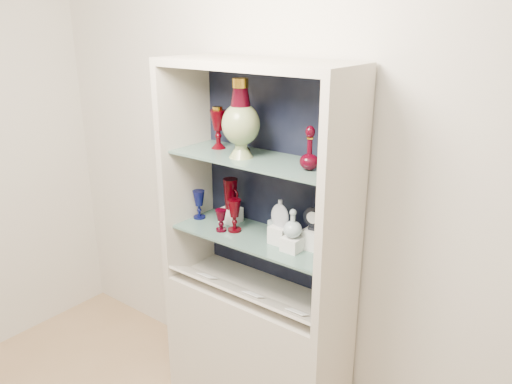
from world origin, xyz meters
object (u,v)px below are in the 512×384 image
Objects in this scene: pedestal_lamp_left at (218,128)px; clear_square_bottle at (274,225)px; pedestal_lamp_right at (242,127)px; enamel_urn at (241,119)px; ruby_decanter_a at (310,145)px; ruby_decanter_b at (343,147)px; ruby_pitcher at (231,194)px; flat_flask at (280,213)px; clear_round_decanter at (293,224)px; ruby_goblet_tall at (234,215)px; cameo_medallion at (313,218)px; lidded_bowl at (329,161)px; cobalt_goblet at (199,204)px; ruby_goblet_small at (221,220)px.

clear_square_bottle is (0.35, 0.01, -0.46)m from pedestal_lamp_left.
enamel_urn is at bearing -52.98° from pedestal_lamp_right.
ruby_decanter_a is 1.17× the size of ruby_decanter_b.
clear_square_bottle is at bearing 10.11° from ruby_pitcher.
pedestal_lamp_right is 0.49m from flat_flask.
ruby_decanter_a reaches higher than ruby_decanter_b.
pedestal_lamp_right is at bearing 21.13° from ruby_pitcher.
ruby_pitcher is 0.48m from clear_round_decanter.
clear_round_decanter is at bearing -20.63° from flat_flask.
ruby_goblet_tall reaches higher than clear_square_bottle.
enamel_urn reaches higher than cameo_medallion.
lidded_bowl is 0.32m from cameo_medallion.
ruby_goblet_small is (0.22, -0.06, -0.02)m from cobalt_goblet.
pedestal_lamp_right is 0.48m from ruby_decanter_a.
lidded_bowl is 0.89m from cobalt_goblet.
ruby_decanter_a is 0.53m from clear_square_bottle.
clear_round_decanter is at bearing -25.16° from clear_square_bottle.
ruby_decanter_a is 0.69m from ruby_goblet_small.
enamel_urn reaches higher than clear_round_decanter.
enamel_urn is 4.29× the size of lidded_bowl.
pedestal_lamp_right is 0.46m from ruby_goblet_tall.
pedestal_lamp_left is 0.56m from flat_flask.
lidded_bowl is 0.39m from flat_flask.
ruby_decanter_a reaches higher than clear_square_bottle.
clear_round_decanter is at bearing -143.59° from ruby_decanter_b.
clear_square_bottle is (0.14, 0.08, -0.55)m from enamel_urn.
cameo_medallion reaches higher than clear_round_decanter.
clear_round_decanter is at bearing 1.04° from enamel_urn.
clear_round_decanter is (-0.07, -0.01, -0.39)m from ruby_decanter_a.
ruby_decanter_b reaches higher than clear_round_decanter.
clear_square_bottle is at bearing 172.31° from cameo_medallion.
ruby_decanter_a is 0.66m from ruby_pitcher.
enamel_urn is 2.36× the size of cobalt_goblet.
flat_flask is at bearing 0.25° from cobalt_goblet.
lidded_bowl reaches higher than ruby_goblet_small.
ruby_decanter_a reaches higher than clear_round_decanter.
ruby_goblet_small is (-0.61, -0.16, -0.46)m from ruby_decanter_b.
clear_square_bottle is (-0.34, -0.05, -0.45)m from ruby_decanter_b.
clear_round_decanter is at bearing 3.94° from ruby_goblet_small.
cobalt_goblet is 0.21m from ruby_pitcher.
pedestal_lamp_left is at bearing -159.66° from pedestal_lamp_right.
flat_flask is at bearing 4.44° from ruby_pitcher.
ruby_decanter_b is 1.40× the size of clear_round_decanter.
ruby_goblet_tall is (-0.45, 0.00, -0.45)m from ruby_decanter_a.
ruby_decanter_a is at bearing -155.59° from lidded_bowl.
pedestal_lamp_left is 0.47m from ruby_goblet_tall.
ruby_goblet_small is 0.90× the size of clear_square_bottle.
lidded_bowl is at bearing -5.48° from clear_square_bottle.
cameo_medallion is (0.37, 0.08, -0.45)m from enamel_urn.
enamel_urn is at bearing -173.47° from lidded_bowl.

